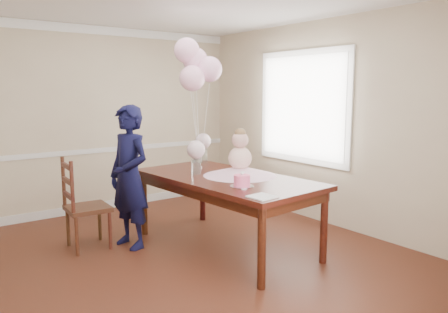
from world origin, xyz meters
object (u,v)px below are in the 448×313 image
(dining_table_top, at_px, (226,179))
(woman, at_px, (129,177))
(birthday_cake, at_px, (242,180))
(dining_chair_seat, at_px, (88,208))

(dining_table_top, xyz_separation_m, woman, (-0.86, 0.68, 0.02))
(birthday_cake, bearing_deg, dining_table_top, 70.65)
(dining_chair_seat, bearing_deg, birthday_cake, -49.94)
(birthday_cake, height_order, dining_chair_seat, birthday_cake)
(dining_chair_seat, xyz_separation_m, woman, (0.41, -0.24, 0.35))
(birthday_cake, distance_m, dining_chair_seat, 1.84)
(dining_chair_seat, distance_m, woman, 0.59)
(dining_table_top, height_order, woman, woman)
(birthday_cake, distance_m, woman, 1.37)
(birthday_cake, bearing_deg, woman, 119.62)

